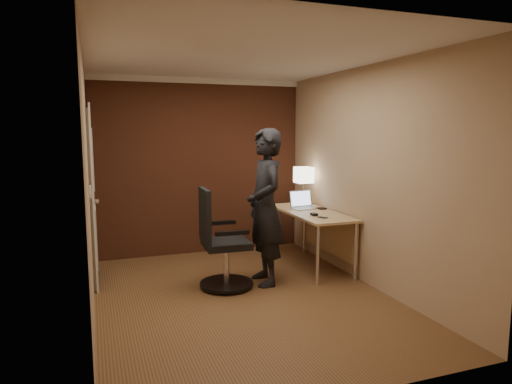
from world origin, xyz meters
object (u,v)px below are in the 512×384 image
desk_lamp (304,175)px  laptop (303,203)px  person (265,207)px  office_chair (220,245)px  desk (315,221)px  mouse (314,214)px  wallet (322,208)px  phone (323,217)px

desk_lamp → laptop: 0.44m
person → office_chair: bearing=-87.9°
laptop → desk: bearing=-78.6°
desk → mouse: mouse is taller
person → wallet: bearing=119.6°
desk_lamp → phone: 1.04m
office_chair → desk_lamp: bearing=31.8°
desk → office_chair: office_chair is taller
phone → wallet: bearing=40.2°
desk_lamp → mouse: desk_lamp is taller
laptop → phone: bearing=-96.1°
laptop → phone: size_ratio=3.10×
desk → mouse: bearing=-120.6°
desk_lamp → wallet: 0.57m
desk → person: person is taller
desk_lamp → office_chair: bearing=-148.2°
desk → office_chair: 1.46m
wallet → phone: bearing=-116.8°
desk_lamp → mouse: bearing=-106.2°
phone → laptop: bearing=61.0°
desk_lamp → phone: size_ratio=4.65×
desk_lamp → mouse: (-0.22, -0.77, -0.40)m
desk_lamp → wallet: (0.08, -0.39, -0.41)m
mouse → wallet: bearing=50.2°
laptop → mouse: bearing=-101.2°
desk → person: (-0.86, -0.41, 0.30)m
desk → wallet: size_ratio=13.64×
wallet → mouse: bearing=-129.0°
wallet → office_chair: 1.65m
phone → office_chair: office_chair is taller
desk → mouse: (-0.16, -0.27, 0.14)m
desk_lamp → laptop: size_ratio=1.50×
laptop → wallet: size_ratio=3.24×
wallet → person: size_ratio=0.06×
desk_lamp → person: size_ratio=0.30×
desk → wallet: bearing=35.8°
laptop → person: 1.06m
office_chair → mouse: bearing=6.2°
desk_lamp → laptop: (-0.12, -0.23, -0.35)m
phone → person: person is taller
laptop → mouse: (-0.11, -0.54, -0.05)m
desk → office_chair: size_ratio=1.35×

